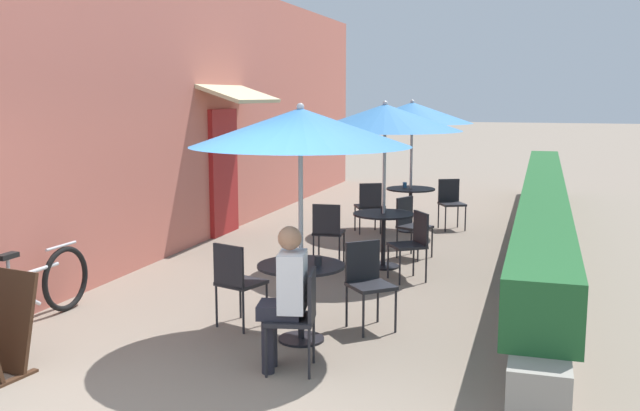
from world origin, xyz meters
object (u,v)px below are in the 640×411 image
coffee_cup_near (318,261)px  patio_table_mid (384,227)px  cafe_chair_mid_left (411,222)px  cafe_chair_far_right (451,200)px  cafe_chair_near_back (236,278)px  patio_table_far (410,199)px  cafe_chair_far_left (369,203)px  coffee_cup_mid (383,209)px  patio_umbrella_far (412,113)px  seated_patron_near_left (286,292)px  cafe_chair_near_right (367,278)px  cafe_chair_near_left (299,312)px  coffee_cup_far (405,185)px  patio_umbrella_mid (385,118)px  cafe_chair_mid_right (328,229)px  patio_umbrella_near (300,127)px  patio_table_near (301,284)px  bicycle_leaning (31,290)px

coffee_cup_near → patio_table_mid: (-0.05, 3.11, -0.23)m
coffee_cup_near → cafe_chair_mid_left: bearing=87.1°
patio_table_mid → cafe_chair_far_right: size_ratio=0.95×
patio_table_mid → cafe_chair_near_back: bearing=-106.1°
coffee_cup_near → patio_table_far: coffee_cup_near is taller
cafe_chair_near_back → cafe_chair_far_left: size_ratio=1.00×
coffee_cup_near → patio_table_mid: coffee_cup_near is taller
coffee_cup_mid → cafe_chair_far_right: 3.12m
patio_umbrella_far → cafe_chair_far_right: (0.64, 0.41, -1.52)m
seated_patron_near_left → coffee_cup_near: bearing=-15.1°
cafe_chair_near_right → cafe_chair_near_left: bearing=35.8°
cafe_chair_near_left → coffee_cup_far: bearing=-8.8°
patio_umbrella_mid → patio_table_far: bearing=92.5°
patio_table_mid → cafe_chair_mid_right: bearing=-168.6°
cafe_chair_near_right → coffee_cup_near: cafe_chair_near_right is taller
seated_patron_near_left → cafe_chair_far_right: seated_patron_near_left is taller
seated_patron_near_left → patio_umbrella_mid: (-0.01, 3.87, 1.34)m
cafe_chair_near_left → patio_table_far: cafe_chair_near_left is taller
coffee_cup_near → cafe_chair_far_right: bearing=85.7°
patio_umbrella_near → cafe_chair_mid_left: size_ratio=2.59×
coffee_cup_mid → patio_table_near: bearing=-91.7°
cafe_chair_far_left → patio_table_mid: bearing=-99.2°
coffee_cup_near → patio_table_far: (-0.17, 5.82, -0.23)m
patio_umbrella_near → coffee_cup_near: patio_umbrella_near is taller
patio_umbrella_near → cafe_chair_near_left: bearing=-72.3°
patio_table_mid → seated_patron_near_left: bearing=-89.9°
cafe_chair_far_left → cafe_chair_mid_right: bearing=-117.1°
cafe_chair_near_right → cafe_chair_near_back: size_ratio=1.00×
patio_table_near → cafe_chair_near_left: bearing=-72.3°
seated_patron_near_left → cafe_chair_mid_right: size_ratio=1.44×
cafe_chair_far_right → coffee_cup_near: bearing=58.4°
seated_patron_near_left → coffee_cup_near: (0.04, 0.76, 0.10)m
cafe_chair_near_left → cafe_chair_far_left: same height
bicycle_leaning → patio_table_mid: bearing=53.0°
cafe_chair_near_back → cafe_chair_far_left: same height
patio_table_far → coffee_cup_far: size_ratio=9.23×
patio_table_near → cafe_chair_mid_right: bearing=102.0°
cafe_chair_near_left → cafe_chair_near_right: same height
patio_table_near → patio_table_mid: 3.13m
coffee_cup_mid → cafe_chair_far_left: size_ratio=0.10×
bicycle_leaning → cafe_chair_near_back: bearing=17.4°
cafe_chair_near_right → seated_patron_near_left: bearing=31.5°
seated_patron_near_left → cafe_chair_far_left: seated_patron_near_left is taller
patio_umbrella_mid → seated_patron_near_left: bearing=-89.9°
seated_patron_near_left → patio_umbrella_far: bearing=-10.8°
patio_table_near → cafe_chair_far_left: bearing=96.7°
patio_umbrella_mid → bicycle_leaning: 4.84m
patio_umbrella_near → patio_umbrella_mid: (0.11, 3.13, 0.00)m
coffee_cup_near → seated_patron_near_left: bearing=-93.2°
patio_table_far → bicycle_leaning: 6.81m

